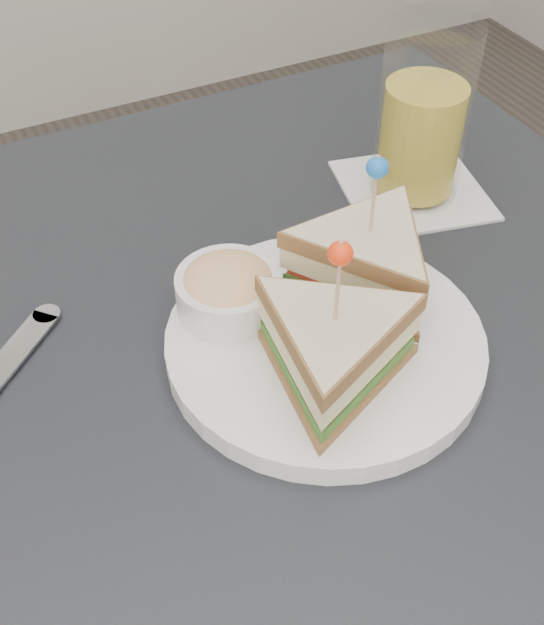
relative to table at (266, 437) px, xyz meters
The scene contains 3 objects.
table is the anchor object (origin of this frame).
plate_meal 0.13m from the table, ahead, with size 0.28×0.26×0.14m.
drink_set 0.31m from the table, 32.56° to the left, with size 0.15×0.15×0.16m.
Camera 1 is at (-0.17, -0.34, 1.18)m, focal length 45.00 mm.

